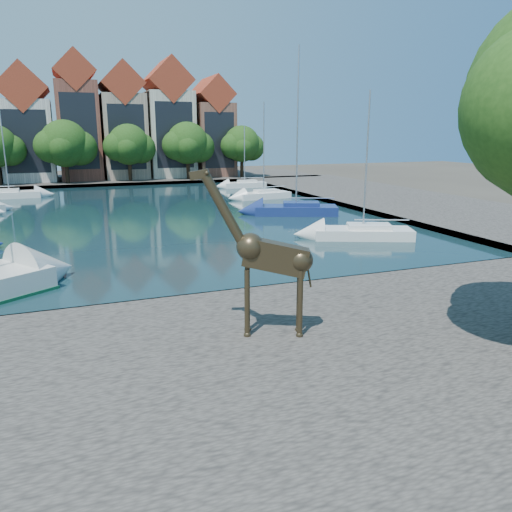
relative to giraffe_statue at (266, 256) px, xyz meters
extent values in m
plane|color=#38332B|center=(0.39, 4.97, -3.15)|extent=(160.00, 160.00, 0.00)
cube|color=black|center=(0.39, 28.97, -3.11)|extent=(38.00, 50.00, 0.08)
cube|color=#524E47|center=(0.39, -2.03, -2.90)|extent=(50.00, 14.00, 0.50)
cube|color=#524E47|center=(0.39, 60.97, -2.90)|extent=(60.00, 16.00, 0.50)
cube|color=#524E47|center=(25.39, 28.97, -2.90)|extent=(14.00, 52.00, 0.50)
cube|color=silver|center=(-10.11, 60.97, 2.60)|extent=(6.37, 9.00, 10.50)
cube|color=#A13720|center=(-10.11, 60.97, 9.28)|extent=(6.43, 9.18, 6.43)
cube|color=black|center=(-10.11, 56.49, 2.60)|extent=(5.20, 0.05, 7.88)
cube|color=brown|center=(-3.61, 60.97, 3.85)|extent=(5.39, 9.00, 13.00)
cube|color=#A13720|center=(-3.61, 60.97, 11.56)|extent=(5.44, 9.18, 5.44)
cube|color=black|center=(-3.61, 56.49, 3.85)|extent=(4.40, 0.05, 9.75)
cube|color=tan|center=(2.39, 60.97, 3.10)|extent=(5.88, 9.00, 11.50)
cube|color=#A13720|center=(2.39, 60.97, 10.17)|extent=(5.94, 9.18, 5.94)
cube|color=black|center=(2.39, 56.49, 3.10)|extent=(4.80, 0.05, 8.62)
cube|color=beige|center=(8.89, 60.97, 3.35)|extent=(6.37, 9.00, 12.00)
cube|color=#A13720|center=(8.89, 60.97, 10.78)|extent=(6.43, 9.18, 6.43)
cube|color=black|center=(8.89, 56.49, 3.35)|extent=(5.20, 0.05, 9.00)
cube|color=brown|center=(15.39, 60.97, 2.60)|extent=(5.39, 9.00, 10.50)
cube|color=#A13720|center=(15.39, 60.97, 9.06)|extent=(5.44, 9.18, 5.44)
cube|color=black|center=(15.39, 56.49, 2.60)|extent=(4.40, 0.05, 7.88)
sphere|color=#1E3A10|center=(-12.05, 55.77, 1.59)|extent=(3.90, 3.90, 3.90)
cylinder|color=#332114|center=(-5.61, 55.47, -1.05)|extent=(0.50, 0.50, 3.20)
sphere|color=#1E3A10|center=(-5.61, 55.47, 2.35)|extent=(6.00, 6.00, 6.00)
sphere|color=#1E3A10|center=(-3.81, 55.77, 1.75)|extent=(4.50, 4.50, 4.50)
sphere|color=#1E3A10|center=(-7.26, 55.07, 2.05)|extent=(4.20, 4.20, 4.20)
cylinder|color=#332114|center=(2.39, 55.47, -1.05)|extent=(0.50, 0.50, 3.20)
sphere|color=#1E3A10|center=(2.39, 55.47, 2.17)|extent=(5.40, 5.40, 5.40)
sphere|color=#1E3A10|center=(4.01, 55.77, 1.63)|extent=(4.05, 4.05, 4.05)
sphere|color=#1E3A10|center=(0.91, 55.07, 1.90)|extent=(3.78, 3.78, 3.78)
cylinder|color=#332114|center=(10.39, 55.47, -1.05)|extent=(0.50, 0.50, 3.20)
sphere|color=#1E3A10|center=(10.39, 55.47, 2.29)|extent=(5.80, 5.80, 5.80)
sphere|color=#1E3A10|center=(12.13, 55.77, 1.71)|extent=(4.35, 4.35, 4.35)
sphere|color=#1E3A10|center=(8.80, 55.07, 2.00)|extent=(4.06, 4.06, 4.06)
cylinder|color=#332114|center=(18.39, 55.47, -1.05)|extent=(0.50, 0.50, 3.20)
sphere|color=#1E3A10|center=(18.39, 55.47, 2.11)|extent=(5.20, 5.20, 5.20)
sphere|color=#1E3A10|center=(19.95, 55.77, 1.59)|extent=(3.90, 3.90, 3.90)
sphere|color=#1E3A10|center=(16.96, 55.07, 1.85)|extent=(3.64, 3.64, 3.64)
cylinder|color=#382D1C|center=(-0.66, 0.00, -1.53)|extent=(0.17, 0.17, 2.25)
cylinder|color=#382D1C|center=(-0.49, 0.44, -1.53)|extent=(0.17, 0.17, 2.25)
cylinder|color=#382D1C|center=(0.94, -0.62, -1.53)|extent=(0.17, 0.17, 2.25)
cylinder|color=#382D1C|center=(1.11, -0.18, -1.53)|extent=(0.17, 0.17, 2.25)
cube|color=#382D1C|center=(0.28, -0.11, -0.03)|extent=(2.24, 1.33, 1.31)
cylinder|color=#382D1C|center=(-1.21, 0.47, 1.43)|extent=(1.46, 0.82, 2.32)
cube|color=#382D1C|center=(-1.93, 0.74, 2.57)|extent=(0.65, 0.40, 0.36)
cube|color=silver|center=(-11.61, 44.83, -2.63)|extent=(6.21, 2.25, 0.88)
cube|color=silver|center=(-11.61, 44.83, -2.34)|extent=(2.73, 1.55, 0.49)
cylinder|color=#B2B2B7|center=(-11.61, 44.83, 2.49)|extent=(0.12, 0.12, 9.76)
cube|color=silver|center=(12.39, 13.60, -2.64)|extent=(6.77, 4.54, 0.88)
cube|color=silver|center=(12.39, 13.60, -2.34)|extent=(3.19, 2.53, 0.49)
cylinder|color=#B2B2B7|center=(12.39, 13.60, 2.00)|extent=(0.12, 0.12, 8.78)
cube|color=navy|center=(12.39, 24.05, -2.58)|extent=(7.33, 4.84, 0.99)
cube|color=navy|center=(12.39, 24.05, -2.25)|extent=(3.45, 2.71, 0.55)
cylinder|color=#B2B2B7|center=(12.39, 24.05, 4.12)|extent=(0.13, 0.13, 12.85)
cube|color=white|center=(13.70, 34.88, -2.65)|extent=(5.82, 2.50, 0.84)
cube|color=white|center=(13.70, 34.88, -2.37)|extent=(2.60, 1.61, 0.47)
cylinder|color=#B2B2B7|center=(13.70, 34.88, 2.19)|extent=(0.11, 0.11, 9.21)
cube|color=white|center=(15.39, 45.76, -2.65)|extent=(5.37, 2.08, 0.84)
cube|color=white|center=(15.39, 45.76, -2.37)|extent=(2.37, 1.40, 0.47)
cylinder|color=#B2B2B7|center=(15.39, 45.76, 1.02)|extent=(0.11, 0.11, 6.88)
camera|label=1|loc=(-5.76, -14.32, 3.86)|focal=35.00mm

